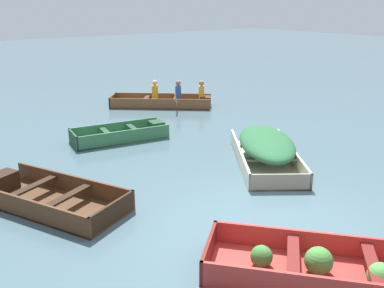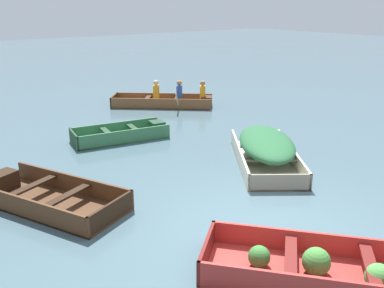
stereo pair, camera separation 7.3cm
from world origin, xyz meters
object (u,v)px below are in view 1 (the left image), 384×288
object	(u,v)px
dinghy_red_foreground	(339,270)
rowboat_wooden_brown_with_crew	(168,100)
skiff_cream_near_moored	(266,146)
skiff_dark_varnish_mid_moored	(45,197)
skiff_green_far_moored	(124,134)

from	to	relation	value
dinghy_red_foreground	rowboat_wooden_brown_with_crew	xyz separation A→B (m)	(3.80, 9.63, 0.06)
skiff_cream_near_moored	skiff_dark_varnish_mid_moored	distance (m)	4.86
skiff_dark_varnish_mid_moored	rowboat_wooden_brown_with_crew	world-z (taller)	rowboat_wooden_brown_with_crew
skiff_dark_varnish_mid_moored	rowboat_wooden_brown_with_crew	bearing A→B (deg)	39.43
dinghy_red_foreground	skiff_cream_near_moored	distance (m)	4.37
skiff_dark_varnish_mid_moored	skiff_green_far_moored	bearing A→B (deg)	40.34
dinghy_red_foreground	skiff_cream_near_moored	world-z (taller)	skiff_cream_near_moored
skiff_green_far_moored	rowboat_wooden_brown_with_crew	bearing A→B (deg)	38.51
skiff_green_far_moored	dinghy_red_foreground	bearing A→B (deg)	-95.71
skiff_cream_near_moored	rowboat_wooden_brown_with_crew	distance (m)	6.16
skiff_cream_near_moored	skiff_dark_varnish_mid_moored	size ratio (longest dim) A/B	1.04
skiff_cream_near_moored	rowboat_wooden_brown_with_crew	bearing A→B (deg)	77.12
dinghy_red_foreground	skiff_cream_near_moored	xyz separation A→B (m)	(2.43, 3.63, 0.26)
skiff_cream_near_moored	skiff_green_far_moored	size ratio (longest dim) A/B	1.23
skiff_green_far_moored	rowboat_wooden_brown_with_crew	distance (m)	3.94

